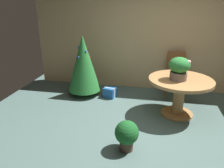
% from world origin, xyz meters
% --- Properties ---
extents(ground_plane, '(6.60, 6.60, 0.00)m').
position_xyz_m(ground_plane, '(0.00, 0.00, 0.00)').
color(ground_plane, '#4C6660').
extents(back_wall_panel, '(6.00, 0.10, 2.60)m').
position_xyz_m(back_wall_panel, '(0.00, 2.20, 1.30)').
color(back_wall_panel, tan).
rests_on(back_wall_panel, ground_plane).
extents(round_dining_table, '(1.15, 1.15, 0.72)m').
position_xyz_m(round_dining_table, '(0.39, 0.88, 0.53)').
color(round_dining_table, '#B27F4C').
rests_on(round_dining_table, ground_plane).
extents(flower_vase, '(0.37, 0.37, 0.41)m').
position_xyz_m(flower_vase, '(0.33, 0.83, 0.94)').
color(flower_vase, '#665B51').
rests_on(flower_vase, round_dining_table).
extents(wooden_chair_far, '(0.45, 0.39, 0.97)m').
position_xyz_m(wooden_chair_far, '(0.39, 1.91, 0.55)').
color(wooden_chair_far, brown).
rests_on(wooden_chair_far, ground_plane).
extents(holiday_tree, '(0.73, 0.73, 1.36)m').
position_xyz_m(holiday_tree, '(-1.63, 1.46, 0.75)').
color(holiday_tree, brown).
rests_on(holiday_tree, ground_plane).
extents(gift_box_blue, '(0.29, 0.26, 0.23)m').
position_xyz_m(gift_box_blue, '(-1.03, 1.42, 0.11)').
color(gift_box_blue, '#1E569E').
rests_on(gift_box_blue, ground_plane).
extents(potted_plant, '(0.34, 0.34, 0.46)m').
position_xyz_m(potted_plant, '(-0.43, -0.34, 0.26)').
color(potted_plant, '#4C382D').
rests_on(potted_plant, ground_plane).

